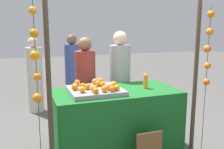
# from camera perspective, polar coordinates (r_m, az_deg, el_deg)

# --- Properties ---
(ground_plane) EXTENTS (24.00, 24.00, 0.00)m
(ground_plane) POSITION_cam_1_polar(r_m,az_deg,el_deg) (3.91, 0.78, -16.32)
(ground_plane) COLOR #565451
(stall_counter) EXTENTS (1.75, 0.89, 0.89)m
(stall_counter) POSITION_cam_1_polar(r_m,az_deg,el_deg) (3.73, 0.79, -10.21)
(stall_counter) COLOR #196023
(stall_counter) RESTS_ON ground_plane
(orange_tray) EXTENTS (0.70, 0.65, 0.06)m
(orange_tray) POSITION_cam_1_polar(r_m,az_deg,el_deg) (3.47, -3.74, -3.59)
(orange_tray) COLOR gray
(orange_tray) RESTS_ON stall_counter
(orange_0) EXTENTS (0.08, 0.08, 0.08)m
(orange_0) POSITION_cam_1_polar(r_m,az_deg,el_deg) (3.65, -7.73, -1.79)
(orange_0) COLOR orange
(orange_0) RESTS_ON orange_tray
(orange_1) EXTENTS (0.08, 0.08, 0.08)m
(orange_1) POSITION_cam_1_polar(r_m,az_deg,el_deg) (3.47, -8.27, -2.51)
(orange_1) COLOR orange
(orange_1) RESTS_ON orange_tray
(orange_2) EXTENTS (0.07, 0.07, 0.07)m
(orange_2) POSITION_cam_1_polar(r_m,az_deg,el_deg) (3.19, -3.66, -3.61)
(orange_2) COLOR orange
(orange_2) RESTS_ON orange_tray
(orange_3) EXTENTS (0.07, 0.07, 0.07)m
(orange_3) POSITION_cam_1_polar(r_m,az_deg,el_deg) (3.48, -6.49, -2.47)
(orange_3) COLOR orange
(orange_3) RESTS_ON orange_tray
(orange_4) EXTENTS (0.08, 0.08, 0.08)m
(orange_4) POSITION_cam_1_polar(r_m,az_deg,el_deg) (3.54, -2.06, -2.17)
(orange_4) COLOR orange
(orange_4) RESTS_ON orange_tray
(orange_5) EXTENTS (0.09, 0.09, 0.09)m
(orange_5) POSITION_cam_1_polar(r_m,az_deg,el_deg) (3.66, -3.80, -1.61)
(orange_5) COLOR orange
(orange_5) RESTS_ON orange_tray
(orange_6) EXTENTS (0.08, 0.08, 0.08)m
(orange_6) POSITION_cam_1_polar(r_m,az_deg,el_deg) (3.25, -6.60, -3.34)
(orange_6) COLOR orange
(orange_6) RESTS_ON orange_tray
(orange_7) EXTENTS (0.09, 0.09, 0.09)m
(orange_7) POSITION_cam_1_polar(r_m,az_deg,el_deg) (3.39, -8.25, -2.77)
(orange_7) COLOR orange
(orange_7) RESTS_ON orange_tray
(orange_8) EXTENTS (0.08, 0.08, 0.08)m
(orange_8) POSITION_cam_1_polar(r_m,az_deg,el_deg) (3.26, -1.71, -3.24)
(orange_8) COLOR orange
(orange_8) RESTS_ON orange_tray
(orange_9) EXTENTS (0.08, 0.08, 0.08)m
(orange_9) POSITION_cam_1_polar(r_m,az_deg,el_deg) (3.58, -3.09, -2.00)
(orange_9) COLOR orange
(orange_9) RESTS_ON orange_tray
(orange_10) EXTENTS (0.08, 0.08, 0.08)m
(orange_10) POSITION_cam_1_polar(r_m,az_deg,el_deg) (3.33, 1.08, -2.96)
(orange_10) COLOR orange
(orange_10) RESTS_ON orange_tray
(orange_11) EXTENTS (0.09, 0.09, 0.09)m
(orange_11) POSITION_cam_1_polar(r_m,az_deg,el_deg) (3.27, -3.97, -3.11)
(orange_11) COLOR orange
(orange_11) RESTS_ON orange_tray
(orange_12) EXTENTS (0.08, 0.08, 0.08)m
(orange_12) POSITION_cam_1_polar(r_m,az_deg,el_deg) (3.41, -5.43, -2.68)
(orange_12) COLOR orange
(orange_12) RESTS_ON orange_tray
(orange_13) EXTENTS (0.09, 0.09, 0.09)m
(orange_13) POSITION_cam_1_polar(r_m,az_deg,el_deg) (3.72, -2.66, -1.39)
(orange_13) COLOR orange
(orange_13) RESTS_ON orange_tray
(orange_14) EXTENTS (0.08, 0.08, 0.08)m
(orange_14) POSITION_cam_1_polar(r_m,az_deg,el_deg) (3.54, 0.43, -2.12)
(orange_14) COLOR orange
(orange_14) RESTS_ON orange_tray
(orange_15) EXTENTS (0.08, 0.08, 0.08)m
(orange_15) POSITION_cam_1_polar(r_m,az_deg,el_deg) (3.27, 0.03, -3.21)
(orange_15) COLOR orange
(orange_15) RESTS_ON orange_tray
(orange_16) EXTENTS (0.09, 0.09, 0.09)m
(orange_16) POSITION_cam_1_polar(r_m,az_deg,el_deg) (3.35, -0.55, -2.79)
(orange_16) COLOR orange
(orange_16) RESTS_ON orange_tray
(juice_bottle) EXTENTS (0.07, 0.07, 0.21)m
(juice_bottle) POSITION_cam_1_polar(r_m,az_deg,el_deg) (3.73, 7.47, -1.53)
(juice_bottle) COLOR orange
(juice_bottle) RESTS_ON stall_counter
(vendor_left) EXTENTS (0.32, 0.32, 1.61)m
(vendor_left) POSITION_cam_1_polar(r_m,az_deg,el_deg) (4.16, -5.86, -3.62)
(vendor_left) COLOR maroon
(vendor_left) RESTS_ON ground_plane
(vendor_right) EXTENTS (0.34, 0.34, 1.70)m
(vendor_right) POSITION_cam_1_polar(r_m,az_deg,el_deg) (4.30, 1.78, -2.54)
(vendor_right) COLOR #99999E
(vendor_right) RESTS_ON ground_plane
(crowd_person_0) EXTENTS (0.32, 0.32, 1.61)m
(crowd_person_0) POSITION_cam_1_polar(r_m,az_deg,el_deg) (5.62, -8.75, 0.05)
(crowd_person_0) COLOR #384C8C
(crowd_person_0) RESTS_ON ground_plane
(crowd_person_1) EXTENTS (0.31, 0.31, 1.56)m
(crowd_person_1) POSITION_cam_1_polar(r_m,az_deg,el_deg) (5.54, -16.77, -0.67)
(crowd_person_1) COLOR beige
(crowd_person_1) RESTS_ON ground_plane
(canopy_post_left) EXTENTS (0.06, 0.06, 2.26)m
(canopy_post_left) POSITION_cam_1_polar(r_m,az_deg,el_deg) (2.86, -13.84, -2.67)
(canopy_post_left) COLOR #473828
(canopy_post_left) RESTS_ON ground_plane
(canopy_post_right) EXTENTS (0.06, 0.06, 2.26)m
(canopy_post_right) POSITION_cam_1_polar(r_m,az_deg,el_deg) (3.59, 18.08, -0.20)
(canopy_post_right) COLOR #473828
(canopy_post_right) RESTS_ON ground_plane
(garland_strand_left) EXTENTS (0.11, 0.11, 2.03)m
(garland_strand_left) POSITION_cam_1_polar(r_m,az_deg,el_deg) (2.74, -16.65, 2.70)
(garland_strand_left) COLOR #2D4C23
(garland_strand_left) RESTS_ON ground_plane
(garland_strand_right) EXTENTS (0.11, 0.11, 2.03)m
(garland_strand_right) POSITION_cam_1_polar(r_m,az_deg,el_deg) (3.62, 20.63, 5.34)
(garland_strand_right) COLOR #2D4C23
(garland_strand_right) RESTS_ON ground_plane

